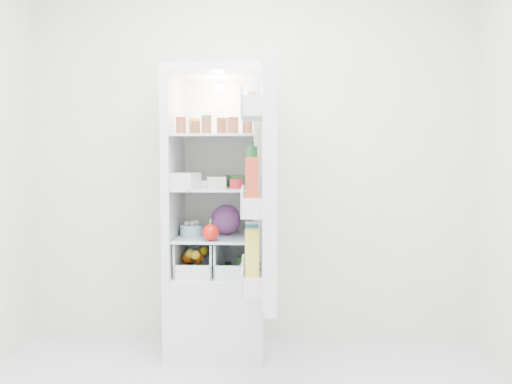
# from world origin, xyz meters

# --- Properties ---
(room_walls) EXTENTS (3.02, 3.02, 2.61)m
(room_walls) POSITION_xyz_m (0.00, 0.00, 1.59)
(room_walls) COLOR white
(room_walls) RESTS_ON ground
(refrigerator) EXTENTS (0.60, 0.60, 1.80)m
(refrigerator) POSITION_xyz_m (-0.20, 1.25, 0.67)
(refrigerator) COLOR white
(refrigerator) RESTS_ON ground
(shelf_low) EXTENTS (0.49, 0.53, 0.01)m
(shelf_low) POSITION_xyz_m (-0.20, 1.19, 0.74)
(shelf_low) COLOR silver
(shelf_low) RESTS_ON refrigerator
(shelf_mid) EXTENTS (0.49, 0.53, 0.02)m
(shelf_mid) POSITION_xyz_m (-0.20, 1.19, 1.05)
(shelf_mid) COLOR silver
(shelf_mid) RESTS_ON refrigerator
(shelf_top) EXTENTS (0.49, 0.53, 0.02)m
(shelf_top) POSITION_xyz_m (-0.20, 1.19, 1.38)
(shelf_top) COLOR silver
(shelf_top) RESTS_ON refrigerator
(crisper_left) EXTENTS (0.23, 0.46, 0.22)m
(crisper_left) POSITION_xyz_m (-0.32, 1.19, 0.61)
(crisper_left) COLOR silver
(crisper_left) RESTS_ON refrigerator
(crisper_right) EXTENTS (0.23, 0.46, 0.22)m
(crisper_right) POSITION_xyz_m (-0.08, 1.19, 0.61)
(crisper_right) COLOR silver
(crisper_right) RESTS_ON refrigerator
(condiment_jars) EXTENTS (0.46, 0.34, 0.08)m
(condiment_jars) POSITION_xyz_m (-0.21, 1.13, 1.43)
(condiment_jars) COLOR #B21919
(condiment_jars) RESTS_ON shelf_top
(squeeze_bottle) EXTENTS (0.06, 0.06, 0.17)m
(squeeze_bottle) POSITION_xyz_m (0.01, 1.27, 1.47)
(squeeze_bottle) COLOR white
(squeeze_bottle) RESTS_ON shelf_top
(tub_white) EXTENTS (0.18, 0.18, 0.10)m
(tub_white) POSITION_xyz_m (-0.37, 1.00, 1.11)
(tub_white) COLOR silver
(tub_white) RESTS_ON shelf_mid
(tub_cream) EXTENTS (0.14, 0.14, 0.07)m
(tub_cream) POSITION_xyz_m (-0.20, 1.15, 1.09)
(tub_cream) COLOR silver
(tub_cream) RESTS_ON shelf_mid
(tin_red) EXTENTS (0.10, 0.10, 0.06)m
(tin_red) POSITION_xyz_m (-0.07, 1.09, 1.09)
(tin_red) COLOR red
(tin_red) RESTS_ON shelf_mid
(foil_tray) EXTENTS (0.19, 0.15, 0.04)m
(foil_tray) POSITION_xyz_m (-0.24, 1.20, 1.08)
(foil_tray) COLOR silver
(foil_tray) RESTS_ON shelf_mid
(tub_green) EXTENTS (0.13, 0.15, 0.07)m
(tub_green) POSITION_xyz_m (-0.09, 1.26, 1.09)
(tub_green) COLOR #3A7F3F
(tub_green) RESTS_ON shelf_mid
(red_cabbage) EXTENTS (0.19, 0.19, 0.19)m
(red_cabbage) POSITION_xyz_m (-0.15, 1.24, 0.84)
(red_cabbage) COLOR #591E58
(red_cabbage) RESTS_ON shelf_low
(bell_pepper) EXTENTS (0.10, 0.10, 0.10)m
(bell_pepper) POSITION_xyz_m (-0.21, 0.97, 0.80)
(bell_pepper) COLOR red
(bell_pepper) RESTS_ON shelf_low
(mushroom_bowl) EXTENTS (0.18, 0.18, 0.07)m
(mushroom_bowl) POSITION_xyz_m (-0.36, 1.20, 0.78)
(mushroom_bowl) COLOR #98D2E2
(mushroom_bowl) RESTS_ON shelf_low
(citrus_pile) EXTENTS (0.20, 0.24, 0.16)m
(citrus_pile) POSITION_xyz_m (-0.33, 1.12, 0.59)
(citrus_pile) COLOR #F5590C
(citrus_pile) RESTS_ON refrigerator
(veg_pile) EXTENTS (0.16, 0.30, 0.10)m
(veg_pile) POSITION_xyz_m (-0.07, 1.18, 0.56)
(veg_pile) COLOR #20501A
(veg_pile) RESTS_ON refrigerator
(fridge_door) EXTENTS (0.20, 0.60, 1.30)m
(fridge_door) POSITION_xyz_m (0.12, 0.61, 1.09)
(fridge_door) COLOR white
(fridge_door) RESTS_ON refrigerator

